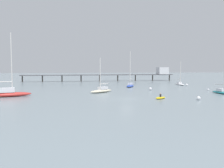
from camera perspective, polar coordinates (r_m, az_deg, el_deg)
name	(u,v)px	position (r m, az deg, el deg)	size (l,w,h in m)	color
ground_plane	(127,99)	(47.52, 3.50, -3.55)	(400.00, 400.00, 0.00)	gray
pier	(131,73)	(106.47, 4.58, 2.64)	(66.23, 5.25, 6.08)	#4C4C51
sailboat_red	(10,93)	(55.12, -23.25, -1.90)	(8.83, 4.45, 13.50)	red
sailboat_teal	(222,91)	(61.71, 24.82, -1.59)	(2.64, 6.83, 9.21)	#1E727A
sailboat_cream	(102,90)	(59.02, -2.52, -1.44)	(6.65, 5.87, 8.56)	beige
sailboat_white	(180,83)	(86.27, 15.88, 0.13)	(1.84, 6.70, 8.12)	white
sailboat_blue	(130,85)	(76.06, 4.37, -0.18)	(4.46, 7.35, 11.18)	#2D4CB7
dinghy_yellow	(160,98)	(48.65, 11.49, -3.20)	(3.18, 3.11, 1.14)	yellow
mooring_buoy_mid	(187,85)	(81.32, 17.38, -0.23)	(0.81, 0.81, 0.81)	silver
mooring_buoy_near	(150,89)	(65.30, 9.14, -1.14)	(0.78, 0.78, 0.78)	silver
mooring_buoy_outer	(208,90)	(68.23, 21.95, -1.27)	(0.53, 0.53, 0.53)	silver
mooring_buoy_far	(199,98)	(48.52, 19.95, -3.18)	(0.75, 0.75, 0.75)	silver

